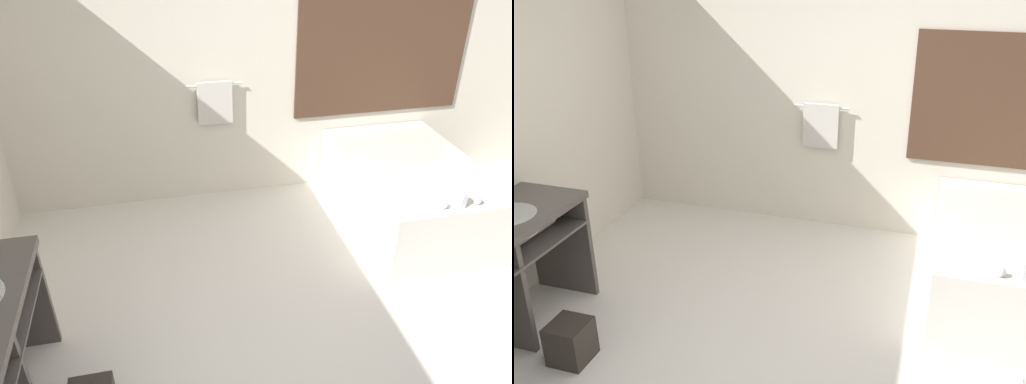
% 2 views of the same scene
% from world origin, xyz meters
% --- Properties ---
extents(ground_plane, '(16.00, 16.00, 0.00)m').
position_xyz_m(ground_plane, '(0.00, 0.00, 0.00)').
color(ground_plane, silver).
rests_on(ground_plane, ground).
extents(wall_back_with_blinds, '(7.40, 0.13, 2.70)m').
position_xyz_m(wall_back_with_blinds, '(0.05, 2.23, 1.35)').
color(wall_back_with_blinds, silver).
rests_on(wall_back_with_blinds, ground_plane).
extents(bathtub, '(1.08, 1.69, 0.72)m').
position_xyz_m(bathtub, '(1.32, 1.35, 0.33)').
color(bathtub, silver).
rests_on(bathtub, ground_plane).
extents(waste_bin, '(0.24, 0.24, 0.27)m').
position_xyz_m(waste_bin, '(-1.38, -0.22, 0.14)').
color(waste_bin, '#2D2823').
rests_on(waste_bin, ground_plane).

